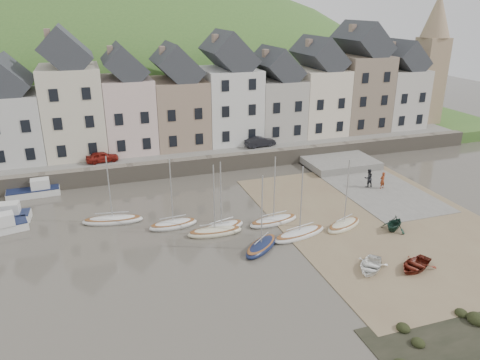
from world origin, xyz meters
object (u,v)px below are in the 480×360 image
object	(u,v)px
rowboat_green	(394,223)
person_red	(382,180)
car_right	(260,142)
rowboat_white	(370,266)
sailboat_0	(113,220)
person_dark	(368,178)
car_left	(102,157)
rowboat_red	(415,265)

from	to	relation	value
rowboat_green	person_red	distance (m)	9.39
rowboat_green	car_right	bearing A→B (deg)	158.87
car_right	rowboat_white	bearing A→B (deg)	169.97
sailboat_0	rowboat_green	world-z (taller)	sailboat_0
person_dark	car_left	xyz separation A→B (m)	(-25.78, 12.42, 1.11)
rowboat_red	person_red	xyz separation A→B (m)	(6.76, 13.86, 0.61)
person_red	car_right	xyz separation A→B (m)	(-8.36, 13.25, 1.22)
rowboat_white	car_left	distance (m)	31.30
rowboat_white	rowboat_red	xyz separation A→B (m)	(3.12, -0.91, 0.01)
rowboat_white	person_red	bearing A→B (deg)	98.76
person_dark	car_right	bearing A→B (deg)	-60.21
rowboat_white	person_dark	bearing A→B (deg)	103.66
rowboat_red	person_red	world-z (taller)	person_red
person_red	person_dark	xyz separation A→B (m)	(-1.13, 0.83, 0.09)
car_right	sailboat_0	bearing A→B (deg)	117.18
rowboat_white	car_right	world-z (taller)	car_right
rowboat_green	car_right	xyz separation A→B (m)	(-3.86, 21.49, 1.52)
car_left	car_right	bearing A→B (deg)	-96.34
rowboat_red	car_left	xyz separation A→B (m)	(-20.15, 27.11, 1.81)
sailboat_0	person_dark	world-z (taller)	sailboat_0
person_dark	person_red	bearing A→B (deg)	143.33
sailboat_0	person_red	bearing A→B (deg)	-1.81
rowboat_white	rowboat_red	distance (m)	3.25
rowboat_red	car_right	size ratio (longest dim) A/B	0.83
sailboat_0	rowboat_red	world-z (taller)	sailboat_0
rowboat_red	car_right	bearing A→B (deg)	159.73
rowboat_red	car_right	world-z (taller)	car_right
rowboat_white	rowboat_green	bearing A→B (deg)	87.30
sailboat_0	rowboat_white	bearing A→B (deg)	-39.17
rowboat_red	car_left	distance (m)	33.82
sailboat_0	person_red	world-z (taller)	sailboat_0
rowboat_red	person_red	distance (m)	15.44
rowboat_white	car_right	xyz separation A→B (m)	(1.52, 26.20, 1.85)
person_red	car_left	bearing A→B (deg)	-40.97
person_red	car_right	size ratio (longest dim) A/B	0.47
sailboat_0	person_dark	bearing A→B (deg)	-0.05
rowboat_red	person_dark	bearing A→B (deg)	135.37
sailboat_0	car_left	bearing A→B (deg)	90.43
rowboat_white	car_right	bearing A→B (deg)	132.76
sailboat_0	rowboat_green	size ratio (longest dim) A/B	2.62
rowboat_red	rowboat_green	bearing A→B (deg)	134.44
rowboat_white	rowboat_green	distance (m)	7.16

